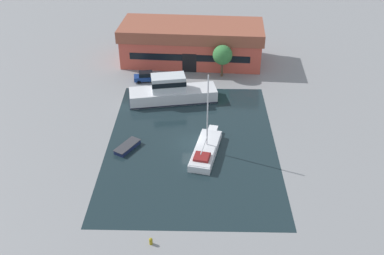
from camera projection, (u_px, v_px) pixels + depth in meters
name	position (u px, v px, depth m)	size (l,w,h in m)	color
ground_plane	(192.00, 144.00, 55.59)	(440.00, 440.00, 0.00)	gray
water_canal	(192.00, 143.00, 55.59)	(21.68, 30.57, 0.01)	#19282D
warehouse_building	(192.00, 42.00, 75.83)	(25.41, 11.67, 6.75)	#C64C3D
quay_tree_near_building	(223.00, 55.00, 70.17)	(3.26, 3.26, 5.48)	brown
parked_car	(147.00, 77.00, 70.26)	(4.40, 2.31, 1.63)	navy
sailboat_moored	(206.00, 149.00, 53.56)	(4.35, 9.68, 10.64)	white
motor_cruiser	(172.00, 92.00, 64.34)	(13.65, 6.06, 4.21)	silver
small_dinghy	(127.00, 147.00, 54.44)	(3.24, 4.07, 0.61)	#19234C
mooring_bollard	(151.00, 241.00, 41.19)	(0.36, 0.36, 0.76)	olive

